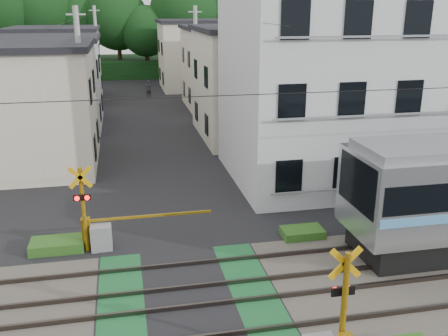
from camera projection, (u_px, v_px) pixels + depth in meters
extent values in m
plane|color=black|center=(189.00, 299.00, 14.28)|extent=(120.00, 120.00, 0.00)
cube|color=#47423A|center=(189.00, 299.00, 14.28)|extent=(120.00, 6.00, 0.00)
cube|color=black|center=(189.00, 298.00, 14.28)|extent=(5.20, 120.00, 0.00)
cube|color=#145126|center=(121.00, 306.00, 13.92)|extent=(1.30, 6.00, 0.00)
cube|color=#145126|center=(253.00, 291.00, 14.65)|extent=(1.30, 6.00, 0.00)
cube|color=#3F3833|center=(191.00, 306.00, 13.80)|extent=(120.00, 0.08, 0.14)
cube|color=#3F3833|center=(186.00, 287.00, 14.73)|extent=(120.00, 0.08, 0.14)
cube|color=#3F3833|center=(181.00, 264.00, 16.03)|extent=(120.00, 0.08, 0.14)
cube|color=black|center=(427.00, 244.00, 16.90)|extent=(2.48, 2.27, 0.62)
cube|color=black|center=(358.00, 184.00, 15.64)|extent=(0.10, 2.49, 1.61)
cylinder|color=#EBA70C|center=(343.00, 314.00, 11.04)|extent=(0.14, 0.14, 3.00)
cube|color=#EBA70C|center=(346.00, 263.00, 10.76)|extent=(0.77, 0.05, 0.77)
cube|color=#EBA70C|center=(346.00, 263.00, 10.76)|extent=(0.77, 0.05, 0.77)
cube|color=black|center=(343.00, 291.00, 10.98)|extent=(0.55, 0.05, 0.20)
sphere|color=#FF0C07|center=(335.00, 291.00, 11.00)|extent=(0.16, 0.16, 0.16)
sphere|color=#FF0C07|center=(349.00, 289.00, 11.06)|extent=(0.16, 0.16, 0.16)
cylinder|color=#EBA70C|center=(84.00, 210.00, 16.60)|extent=(0.14, 0.14, 3.00)
cube|color=#EBA70C|center=(80.00, 177.00, 16.13)|extent=(0.77, 0.05, 0.77)
cube|color=#EBA70C|center=(80.00, 177.00, 16.13)|extent=(0.77, 0.05, 0.77)
cube|color=black|center=(82.00, 198.00, 16.35)|extent=(0.55, 0.05, 0.20)
sphere|color=#FF0C07|center=(77.00, 199.00, 16.26)|extent=(0.16, 0.16, 0.16)
sphere|color=#FF0C07|center=(87.00, 198.00, 16.32)|extent=(0.16, 0.16, 0.16)
cube|color=gray|center=(101.00, 238.00, 17.02)|extent=(0.70, 0.50, 0.90)
cube|color=#EBA70C|center=(86.00, 233.00, 17.12)|extent=(0.30, 0.30, 1.10)
cube|color=#EBA70C|center=(152.00, 216.00, 17.41)|extent=(4.20, 0.08, 0.08)
cube|color=silver|center=(339.00, 84.00, 23.36)|extent=(10.00, 8.00, 9.00)
cube|color=black|center=(289.00, 177.00, 19.83)|extent=(1.10, 0.06, 1.40)
cube|color=black|center=(346.00, 173.00, 20.30)|extent=(1.10, 0.06, 1.40)
cube|color=black|center=(401.00, 169.00, 20.77)|extent=(1.10, 0.06, 1.40)
cube|color=gray|center=(376.00, 187.00, 20.52)|extent=(9.00, 0.06, 0.08)
cube|color=black|center=(292.00, 102.00, 18.90)|extent=(1.10, 0.06, 1.40)
cube|color=black|center=(352.00, 100.00, 19.37)|extent=(1.10, 0.06, 1.40)
cube|color=black|center=(409.00, 98.00, 19.84)|extent=(1.10, 0.06, 1.40)
cube|color=gray|center=(383.00, 115.00, 19.59)|extent=(9.00, 0.06, 0.08)
cube|color=black|center=(296.00, 20.00, 17.97)|extent=(1.10, 0.06, 1.40)
cube|color=black|center=(359.00, 20.00, 18.44)|extent=(1.10, 0.06, 1.40)
cube|color=black|center=(418.00, 19.00, 18.91)|extent=(1.10, 0.06, 1.40)
cube|color=gray|center=(391.00, 36.00, 18.66)|extent=(9.00, 0.06, 0.08)
cube|color=beige|center=(22.00, 110.00, 25.14)|extent=(7.00, 7.00, 6.00)
cube|color=black|center=(14.00, 45.00, 24.17)|extent=(7.35, 7.35, 0.30)
cube|color=black|center=(95.00, 147.00, 24.72)|extent=(0.06, 1.00, 1.20)
cube|color=black|center=(98.00, 131.00, 27.98)|extent=(0.06, 1.00, 1.20)
cube|color=black|center=(91.00, 91.00, 23.85)|extent=(0.06, 1.00, 1.20)
cube|color=black|center=(94.00, 81.00, 27.11)|extent=(0.06, 1.00, 1.20)
cube|color=beige|center=(256.00, 85.00, 31.34)|extent=(7.00, 8.00, 6.50)
cube|color=black|center=(257.00, 29.00, 30.28)|extent=(7.35, 8.40, 0.30)
cube|color=black|center=(206.00, 125.00, 29.40)|extent=(0.06, 1.00, 1.20)
cube|color=black|center=(196.00, 111.00, 33.13)|extent=(0.06, 1.00, 1.20)
cube|color=black|center=(206.00, 77.00, 28.54)|extent=(0.06, 1.00, 1.20)
cube|color=black|center=(196.00, 69.00, 32.26)|extent=(0.06, 1.00, 1.20)
cube|color=#B3B6B8|center=(38.00, 85.00, 33.46)|extent=(8.00, 7.00, 5.80)
cube|color=black|center=(33.00, 38.00, 32.51)|extent=(8.40, 7.35, 0.30)
cube|color=black|center=(101.00, 111.00, 33.10)|extent=(0.06, 1.00, 1.20)
cube|color=black|center=(102.00, 102.00, 36.36)|extent=(0.06, 1.00, 1.20)
cube|color=black|center=(97.00, 69.00, 32.23)|extent=(0.06, 1.00, 1.20)
cube|color=black|center=(99.00, 63.00, 35.49)|extent=(0.06, 1.00, 1.20)
cube|color=beige|center=(229.00, 68.00, 40.77)|extent=(7.00, 7.00, 6.20)
cube|color=black|center=(229.00, 27.00, 39.76)|extent=(7.35, 7.35, 0.30)
cube|color=black|center=(189.00, 95.00, 39.03)|extent=(0.06, 1.00, 1.20)
cube|color=black|center=(184.00, 88.00, 42.28)|extent=(0.06, 1.00, 1.20)
cube|color=black|center=(189.00, 59.00, 38.16)|extent=(0.06, 1.00, 1.20)
cube|color=black|center=(183.00, 55.00, 41.42)|extent=(0.06, 1.00, 1.20)
cube|color=beige|center=(57.00, 67.00, 42.78)|extent=(7.00, 8.00, 6.00)
cube|color=black|center=(53.00, 29.00, 41.80)|extent=(7.35, 8.40, 0.30)
cube|color=black|center=(100.00, 89.00, 42.12)|extent=(0.06, 1.00, 1.20)
cube|color=black|center=(102.00, 82.00, 45.84)|extent=(0.06, 1.00, 1.20)
cube|color=black|center=(98.00, 55.00, 41.25)|extent=(0.06, 1.00, 1.20)
cube|color=black|center=(99.00, 51.00, 44.98)|extent=(0.06, 1.00, 1.20)
cube|color=beige|center=(201.00, 56.00, 49.92)|extent=(8.00, 7.00, 6.40)
cube|color=black|center=(201.00, 21.00, 48.88)|extent=(8.40, 7.35, 0.30)
cube|color=black|center=(163.00, 78.00, 48.11)|extent=(0.06, 1.00, 1.20)
cube|color=black|center=(160.00, 74.00, 51.37)|extent=(0.06, 1.00, 1.20)
cube|color=black|center=(162.00, 49.00, 47.24)|extent=(0.06, 1.00, 1.20)
cube|color=black|center=(159.00, 46.00, 50.50)|extent=(0.06, 1.00, 1.20)
cube|color=#113412|center=(133.00, 66.00, 60.53)|extent=(40.00, 10.00, 2.00)
cylinder|color=#332114|center=(4.00, 53.00, 55.77)|extent=(0.50, 0.50, 5.97)
cylinder|color=#332114|center=(42.00, 51.00, 57.62)|extent=(0.50, 0.50, 5.88)
sphere|color=#113412|center=(38.00, 9.00, 56.16)|extent=(8.23, 8.23, 8.23)
cylinder|color=#332114|center=(85.00, 54.00, 59.34)|extent=(0.50, 0.50, 4.96)
sphere|color=#113412|center=(82.00, 19.00, 58.11)|extent=(6.94, 6.94, 6.94)
cylinder|color=#332114|center=(120.00, 55.00, 58.03)|extent=(0.50, 0.50, 5.02)
sphere|color=#113412|center=(118.00, 19.00, 56.78)|extent=(7.03, 7.03, 7.03)
cylinder|color=#332114|center=(147.00, 60.00, 57.05)|extent=(0.50, 0.50, 4.04)
sphere|color=#113412|center=(146.00, 31.00, 56.05)|extent=(5.66, 5.66, 5.66)
cylinder|color=#332114|center=(185.00, 53.00, 58.01)|extent=(0.50, 0.50, 5.53)
sphere|color=#113412|center=(184.00, 13.00, 56.64)|extent=(7.74, 7.74, 7.74)
cylinder|color=#332114|center=(220.00, 53.00, 60.69)|extent=(0.50, 0.50, 4.92)
sphere|color=#113412|center=(220.00, 20.00, 59.47)|extent=(6.89, 6.89, 6.89)
cylinder|color=#332114|center=(248.00, 52.00, 62.61)|extent=(0.50, 0.50, 4.81)
sphere|color=#113412|center=(248.00, 20.00, 61.42)|extent=(6.73, 6.73, 6.73)
cube|color=black|center=(379.00, 90.00, 14.81)|extent=(60.00, 0.02, 0.02)
cylinder|color=#A5A5A0|center=(82.00, 91.00, 24.50)|extent=(0.26, 0.26, 8.00)
cube|color=#A5A5A0|center=(76.00, 14.00, 23.38)|extent=(0.90, 0.08, 0.08)
cylinder|color=#A5A5A0|center=(196.00, 67.00, 34.22)|extent=(0.26, 0.26, 8.00)
cube|color=#A5A5A0|center=(195.00, 12.00, 33.10)|extent=(0.90, 0.08, 0.08)
cylinder|color=#A5A5A0|center=(98.00, 53.00, 44.05)|extent=(0.26, 0.26, 8.00)
cube|color=#A5A5A0|center=(94.00, 10.00, 42.93)|extent=(0.90, 0.08, 0.08)
cube|color=black|center=(88.00, 15.00, 33.22)|extent=(0.02, 42.00, 0.02)
cube|color=black|center=(192.00, 15.00, 34.56)|extent=(0.02, 42.00, 0.02)
imported|color=#312E3A|center=(148.00, 89.00, 45.56)|extent=(0.65, 0.54, 1.52)
cube|color=#2D5E1E|center=(57.00, 245.00, 17.09)|extent=(1.80, 1.00, 0.36)
cube|color=#2D5E1E|center=(302.00, 232.00, 18.10)|extent=(1.50, 0.90, 0.30)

